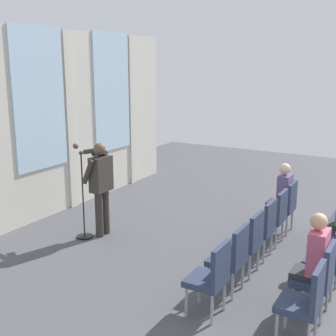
{
  "coord_description": "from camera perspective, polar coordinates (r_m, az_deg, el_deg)",
  "views": [
    {
      "loc": [
        -6.06,
        0.37,
        3.01
      ],
      "look_at": [
        -0.05,
        3.85,
        1.36
      ],
      "focal_mm": 47.46,
      "sensor_mm": 36.0,
      "label": 1
    }
  ],
  "objects": [
    {
      "name": "chair_r0_c5",
      "position": [
        8.27,
        14.85,
        -4.46
      ],
      "size": [
        0.46,
        0.44,
        0.94
      ],
      "color": "#99999E",
      "rests_on": "ground"
    },
    {
      "name": "chair_r1_c0",
      "position": [
        5.19,
        17.3,
        -15.77
      ],
      "size": [
        0.46,
        0.44,
        0.94
      ],
      "color": "#99999E",
      "rests_on": "ground"
    },
    {
      "name": "chair_r1_c1",
      "position": [
        5.74,
        18.78,
        -12.9
      ],
      "size": [
        0.46,
        0.44,
        0.94
      ],
      "color": "#99999E",
      "rests_on": "ground"
    },
    {
      "name": "speaker",
      "position": [
        7.84,
        -8.68,
        -1.83
      ],
      "size": [
        0.5,
        0.69,
        1.67
      ],
      "color": "#332D28",
      "rests_on": "ground"
    },
    {
      "name": "chair_r0_c0",
      "position": [
        5.48,
        5.66,
        -13.51
      ],
      "size": [
        0.46,
        0.44,
        0.94
      ],
      "color": "#99999E",
      "rests_on": "ground"
    },
    {
      "name": "audience_r1_c1",
      "position": [
        5.68,
        18.11,
        -11.04
      ],
      "size": [
        0.36,
        0.39,
        1.31
      ],
      "color": "#2D2D33",
      "rests_on": "ground"
    },
    {
      "name": "chair_r0_c1",
      "position": [
        6.01,
        8.22,
        -11.06
      ],
      "size": [
        0.46,
        0.44,
        0.94
      ],
      "color": "#99999E",
      "rests_on": "ground"
    },
    {
      "name": "rear_partition",
      "position": [
        8.87,
        -16.05,
        5.59
      ],
      "size": [
        8.4,
        0.14,
        3.67
      ],
      "color": "beige",
      "rests_on": "ground"
    },
    {
      "name": "chair_r0_c4",
      "position": [
        7.69,
        13.57,
        -5.75
      ],
      "size": [
        0.46,
        0.44,
        0.94
      ],
      "color": "#99999E",
      "rests_on": "ground"
    },
    {
      "name": "chair_r1_c2",
      "position": [
        6.31,
        19.97,
        -10.54
      ],
      "size": [
        0.46,
        0.44,
        0.94
      ],
      "color": "#99999E",
      "rests_on": "ground"
    },
    {
      "name": "chair_r0_c2",
      "position": [
        6.56,
        10.32,
        -9.0
      ],
      "size": [
        0.46,
        0.44,
        0.94
      ],
      "color": "#99999E",
      "rests_on": "ground"
    },
    {
      "name": "mic_stand",
      "position": [
        7.95,
        -10.74,
        -6.5
      ],
      "size": [
        0.28,
        0.28,
        1.55
      ],
      "color": "black",
      "rests_on": "ground"
    },
    {
      "name": "audience_r0_c5",
      "position": [
        8.24,
        14.36,
        -3.22
      ],
      "size": [
        0.36,
        0.39,
        1.28
      ],
      "color": "#2D2D33",
      "rests_on": "ground"
    },
    {
      "name": "chair_r0_c3",
      "position": [
        7.12,
        12.08,
        -7.25
      ],
      "size": [
        0.46,
        0.44,
        0.94
      ],
      "color": "#99999E",
      "rests_on": "ground"
    }
  ]
}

